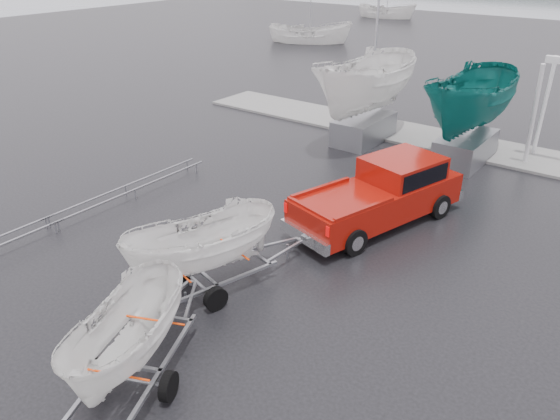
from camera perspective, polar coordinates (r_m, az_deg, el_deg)
name	(u,v)px	position (r m, az deg, el deg)	size (l,w,h in m)	color
ground_plane	(339,304)	(13.60, 6.18, -9.72)	(120.00, 120.00, 0.00)	black
dock	(502,153)	(24.55, 22.21, 5.54)	(30.00, 3.00, 0.12)	gray
pickup_truck	(385,191)	(17.17, 10.92, 1.96)	(3.51, 6.18, 1.95)	maroon
trailer_hitched	(200,200)	(12.82, -8.36, 1.03)	(2.12, 3.79, 4.69)	gray
trailer_parked	(122,285)	(10.36, -16.21, -7.57)	(2.51, 3.77, 4.34)	gray
keelboat_0	(370,42)	(23.58, 9.39, 16.95)	(2.67, 3.20, 10.85)	gray
keelboat_1	(479,59)	(22.12, 20.12, 14.56)	(2.54, 3.20, 7.84)	gray
mast_rack_0	(130,188)	(19.43, -15.41, 2.27)	(0.56, 6.50, 0.06)	gray
moored_boat_0	(310,43)	(49.59, 3.13, 17.07)	(3.71, 3.68, 11.61)	silver
moored_boat_4	(386,18)	(67.27, 11.04, 19.10)	(3.01, 2.95, 11.37)	silver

